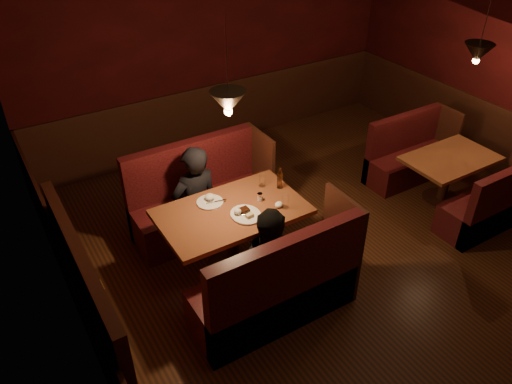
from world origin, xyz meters
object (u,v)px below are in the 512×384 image
second_bench_far (407,158)px  diner_a (194,183)px  diner_b (274,247)px  second_bench_near (492,208)px  main_bench_far (200,203)px  main_table (233,224)px  main_bench_near (279,292)px  second_table (448,169)px

second_bench_far → diner_a: (-3.23, 0.26, 0.52)m
diner_a → diner_b: bearing=96.3°
second_bench_near → diner_b: diner_b is taller
second_bench_near → diner_b: size_ratio=0.88×
main_bench_far → second_bench_near: 3.61m
main_table → main_bench_near: main_bench_near is taller
main_bench_far → main_bench_near: 1.76m
second_table → second_bench_far: size_ratio=0.90×
main_table → second_table: 3.09m
main_bench_far → diner_b: (0.07, -1.54, 0.38)m
second_bench_far → second_bench_near: bearing=-90.0°
main_bench_near → second_bench_near: 3.08m
second_table → diner_b: size_ratio=0.80×
main_bench_near → second_bench_far: bearing=22.9°
second_bench_far → diner_b: bearing=-160.2°
main_bench_far → diner_a: diner_a is taller
second_table → main_table: bearing=174.6°
second_bench_near → main_bench_far: bearing=148.5°
main_bench_near → second_bench_near: main_bench_near is taller
main_bench_near → second_bench_far: main_bench_near is taller
diner_a → second_bench_far: bearing=172.2°
main_bench_far → second_bench_near: bearing=-31.5°
main_table → diner_a: diner_a is taller
second_bench_far → diner_a: 3.28m
main_table → main_bench_far: (0.02, 0.88, -0.27)m
second_bench_far → diner_a: size_ratio=0.81×
main_bench_near → diner_b: diner_b is taller
main_bench_far → second_bench_far: size_ratio=1.29×
main_table → diner_b: diner_b is taller
main_table → main_bench_near: bearing=-88.8°
second_bench_far → second_bench_near: same height
second_bench_near → diner_a: size_ratio=0.81×
diner_a → main_table: bearing=97.7°
second_bench_far → diner_b: size_ratio=0.88×
main_bench_near → diner_a: size_ratio=1.04×
main_table → main_bench_near: (0.02, -0.88, -0.27)m
main_bench_near → diner_b: (0.07, 0.22, 0.38)m
second_bench_near → diner_a: 3.68m
main_table → diner_b: (0.09, -0.66, 0.11)m
main_bench_near → diner_a: bearing=95.4°
second_bench_far → main_table: bearing=-172.2°
second_bench_near → second_table: bearing=92.2°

